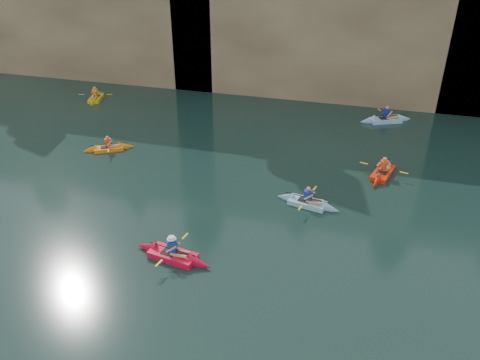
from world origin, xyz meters
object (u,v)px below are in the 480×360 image
(main_kayaker, at_px, (173,255))
(kayaker_ltblue_near, at_px, (307,202))
(kayaker_orange, at_px, (109,148))
(kayaker_red_far, at_px, (383,172))

(main_kayaker, xyz_separation_m, kayaker_ltblue_near, (4.41, 5.27, -0.02))
(kayaker_ltblue_near, bearing_deg, kayaker_orange, 177.91)
(kayaker_orange, bearing_deg, main_kayaker, -77.83)
(main_kayaker, height_order, kayaker_orange, main_kayaker)
(kayaker_orange, bearing_deg, kayaker_ltblue_near, -43.62)
(kayaker_ltblue_near, bearing_deg, kayaker_red_far, 61.64)
(kayaker_orange, height_order, kayaker_ltblue_near, kayaker_ltblue_near)
(main_kayaker, distance_m, kayaker_red_far, 12.01)
(main_kayaker, relative_size, kayaker_ltblue_near, 1.10)
(kayaker_red_far, bearing_deg, kayaker_ltblue_near, 155.32)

